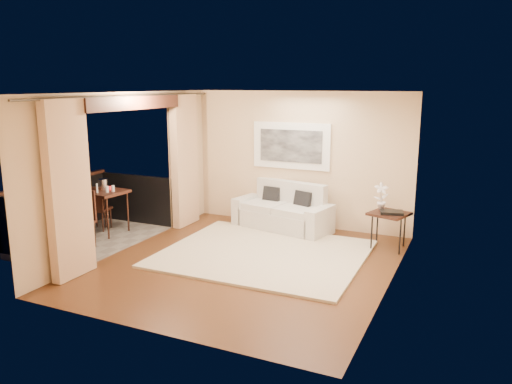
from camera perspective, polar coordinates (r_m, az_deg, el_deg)
The scene contains 18 objects.
floor at distance 8.11m, azimuth -1.14°, elevation -8.18°, with size 5.00×5.00×0.00m, color #573219.
room_shell at distance 8.75m, azimuth -14.07°, elevation 9.86°, with size 5.00×6.40×5.00m.
balcony at distance 9.88m, azimuth -18.72°, elevation -3.99°, with size 1.81×2.60×1.17m.
curtains at distance 8.86m, azimuth -13.58°, elevation 2.19°, with size 0.16×4.80×2.64m.
artwork at distance 10.01m, azimuth 4.03°, elevation 5.28°, with size 1.62×0.07×0.92m.
rug at distance 8.51m, azimuth 0.89°, elevation -7.02°, with size 3.29×2.86×0.04m, color beige.
sofa at distance 9.91m, azimuth 3.22°, elevation -2.40°, with size 2.05×1.20×0.93m.
side_table at distance 8.95m, azimuth 14.98°, elevation -2.63°, with size 0.75×0.75×0.65m.
tray at distance 8.86m, azimuth 15.25°, elevation -2.25°, with size 0.38×0.28×0.05m, color black.
orchid at distance 9.05m, azimuth 14.13°, elevation -0.48°, with size 0.26×0.17×0.48m, color white.
bistro_table at distance 9.95m, azimuth -16.88°, elevation -0.33°, with size 0.76×0.76×0.84m.
balcony_chair_far at distance 10.22m, azimuth -17.80°, elevation -1.43°, with size 0.46×0.46×0.90m.
balcony_chair_near at distance 9.21m, azimuth -19.30°, elevation -2.53°, with size 0.54×0.55×1.02m.
ice_bucket at distance 10.07m, azimuth -17.05°, elevation 0.86°, with size 0.18×0.18×0.20m, color silver.
candle at distance 9.98m, azimuth -16.38°, elevation 0.42°, with size 0.06×0.06×0.07m, color red.
vase at distance 9.77m, azimuth -17.72°, elevation 0.42°, with size 0.04×0.04×0.18m, color silver.
glass_a at distance 9.77m, azimuth -16.66°, elevation 0.30°, with size 0.06×0.06×0.12m, color silver.
glass_b at distance 9.81m, azimuth -16.03°, elevation 0.40°, with size 0.06×0.06×0.12m, color silver.
Camera 1 is at (3.32, -6.84, 2.83)m, focal length 35.00 mm.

